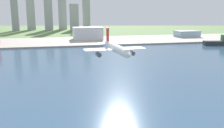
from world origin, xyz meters
TOP-DOWN VIEW (x-y plane):
  - ground_plane at (0.00, 300.00)m, footprint 2400.00×2400.00m
  - water_bay at (0.00, 240.00)m, footprint 840.00×360.00m
  - industrial_pier at (0.00, 490.00)m, footprint 840.00×140.00m
  - airplane_landing at (-23.48, 164.75)m, footprint 36.25×44.80m
  - container_barge at (213.92, 385.95)m, footprint 55.17×26.86m
  - warehouse_main at (7.90, 509.34)m, footprint 55.48×39.90m
  - warehouse_annex at (218.04, 507.53)m, footprint 47.45×32.83m
  - distant_skyline at (-61.62, 821.35)m, footprint 229.98×62.99m

SIDE VIEW (x-z plane):
  - ground_plane at x=0.00m, z-range 0.00..0.00m
  - water_bay at x=0.00m, z-range 0.00..0.15m
  - industrial_pier at x=0.00m, z-range 0.00..2.50m
  - container_barge at x=213.92m, z-range -5.08..17.92m
  - warehouse_annex at x=218.04m, z-range 2.52..15.05m
  - warehouse_main at x=7.90m, z-range 2.52..25.24m
  - airplane_landing at x=-23.48m, z-range 26.18..41.29m
  - distant_skyline at x=-61.62m, z-range -13.22..139.14m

